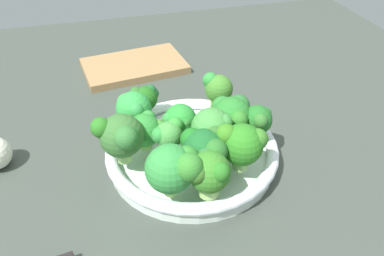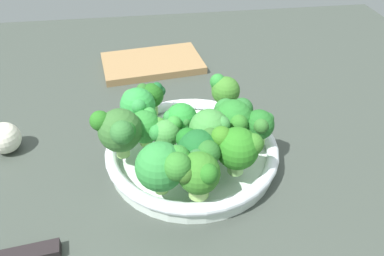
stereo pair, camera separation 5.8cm
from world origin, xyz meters
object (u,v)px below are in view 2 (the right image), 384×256
(broccoli_floret_1, at_px, (181,120))
(broccoli_floret_2, at_px, (237,148))
(broccoli_floret_9, at_px, (145,126))
(broccoli_floret_0, at_px, (166,133))
(bowl, at_px, (192,151))
(broccoli_floret_6, at_px, (259,126))
(broccoli_floret_11, at_px, (210,130))
(broccoli_floret_7, at_px, (119,130))
(garlic_bulb, at_px, (4,138))
(broccoli_floret_8, at_px, (224,91))
(broccoli_floret_5, at_px, (233,118))
(cutting_board, at_px, (152,63))
(broccoli_floret_4, at_px, (152,95))
(broccoli_floret_13, at_px, (199,149))
(broccoli_floret_3, at_px, (199,173))
(broccoli_floret_10, at_px, (137,105))
(broccoli_floret_12, at_px, (165,166))

(broccoli_floret_1, xyz_separation_m, broccoli_floret_2, (-0.07, 0.09, 0.01))
(broccoli_floret_9, bearing_deg, broccoli_floret_0, 138.17)
(bowl, height_order, broccoli_floret_6, broccoli_floret_6)
(bowl, bearing_deg, broccoli_floret_11, 125.61)
(broccoli_floret_7, relative_size, garlic_bulb, 1.49)
(broccoli_floret_8, xyz_separation_m, broccoli_floret_11, (0.05, 0.11, 0.01))
(broccoli_floret_5, height_order, cutting_board, broccoli_floret_5)
(broccoli_floret_5, distance_m, cutting_board, 0.36)
(broccoli_floret_4, bearing_deg, broccoli_floret_8, 174.70)
(broccoli_floret_1, relative_size, broccoli_floret_13, 0.91)
(broccoli_floret_11, relative_size, broccoli_floret_13, 1.12)
(broccoli_floret_4, bearing_deg, broccoli_floret_1, 118.11)
(broccoli_floret_3, distance_m, cutting_board, 0.45)
(broccoli_floret_5, height_order, garlic_bulb, broccoli_floret_5)
(bowl, bearing_deg, broccoli_floret_3, 86.27)
(broccoli_floret_0, bearing_deg, garlic_bulb, -17.85)
(broccoli_floret_8, bearing_deg, broccoli_floret_5, 89.02)
(broccoli_floret_5, bearing_deg, broccoli_floret_11, 38.06)
(broccoli_floret_4, distance_m, broccoli_floret_9, 0.08)
(broccoli_floret_10, bearing_deg, broccoli_floret_0, 117.74)
(broccoli_floret_9, bearing_deg, broccoli_floret_2, 146.54)
(bowl, xyz_separation_m, broccoli_floret_12, (0.05, 0.10, 0.06))
(broccoli_floret_2, bearing_deg, garlic_bulb, -21.38)
(broccoli_floret_9, relative_size, broccoli_floret_13, 0.89)
(broccoli_floret_1, bearing_deg, broccoli_floret_10, -34.03)
(broccoli_floret_6, xyz_separation_m, broccoli_floret_12, (0.15, 0.08, 0.01))
(garlic_bulb, bearing_deg, broccoli_floret_5, 170.30)
(broccoli_floret_2, height_order, broccoli_floret_12, broccoli_floret_12)
(broccoli_floret_0, xyz_separation_m, broccoli_floret_9, (0.03, -0.03, -0.00))
(broccoli_floret_9, bearing_deg, broccoli_floret_4, -100.45)
(broccoli_floret_3, bearing_deg, broccoli_floret_6, -139.14)
(broccoli_floret_1, distance_m, broccoli_floret_12, 0.12)
(broccoli_floret_7, distance_m, broccoli_floret_9, 0.05)
(broccoli_floret_1, bearing_deg, bowl, 136.15)
(broccoli_floret_2, distance_m, garlic_bulb, 0.39)
(broccoli_floret_6, bearing_deg, broccoli_floret_12, 28.18)
(broccoli_floret_3, distance_m, broccoli_floret_4, 0.21)
(cutting_board, xyz_separation_m, garlic_bulb, (0.26, 0.27, 0.02))
(broccoli_floret_10, distance_m, broccoli_floret_12, 0.16)
(broccoli_floret_3, bearing_deg, broccoli_floret_2, -147.51)
(broccoli_floret_4, bearing_deg, bowl, 121.67)
(broccoli_floret_1, height_order, broccoli_floret_2, broccoli_floret_2)
(broccoli_floret_11, bearing_deg, broccoli_floret_9, -23.40)
(garlic_bulb, bearing_deg, broccoli_floret_12, 147.16)
(broccoli_floret_1, distance_m, broccoli_floret_4, 0.09)
(broccoli_floret_6, height_order, broccoli_floret_11, broccoli_floret_11)
(broccoli_floret_2, bearing_deg, broccoli_floret_0, -30.36)
(broccoli_floret_2, bearing_deg, cutting_board, -76.57)
(broccoli_floret_6, xyz_separation_m, broccoli_floret_7, (0.21, -0.00, 0.01))
(broccoli_floret_11, xyz_separation_m, cutting_board, (0.07, -0.37, -0.07))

